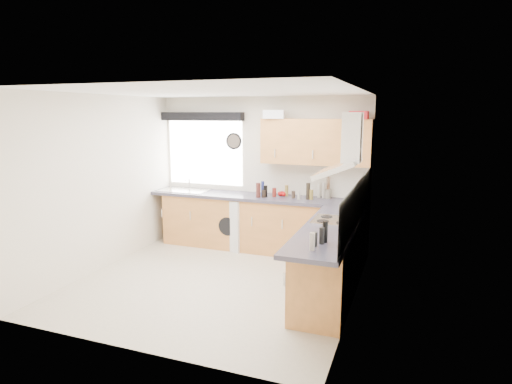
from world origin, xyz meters
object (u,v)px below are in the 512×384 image
at_px(extractor_hood, 345,153).
at_px(upper_cabinets, 316,142).
at_px(washing_machine, 234,222).
at_px(oven, 333,258).

height_order(extractor_hood, upper_cabinets, upper_cabinets).
bearing_deg(upper_cabinets, washing_machine, -175.51).
relative_size(oven, upper_cabinets, 0.50).
distance_m(extractor_hood, washing_machine, 2.69).
distance_m(upper_cabinets, washing_machine, 1.92).
relative_size(oven, washing_machine, 1.01).
height_order(oven, upper_cabinets, upper_cabinets).
bearing_deg(extractor_hood, upper_cabinets, 116.13).
bearing_deg(washing_machine, oven, -17.35).
bearing_deg(oven, upper_cabinets, 112.54).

